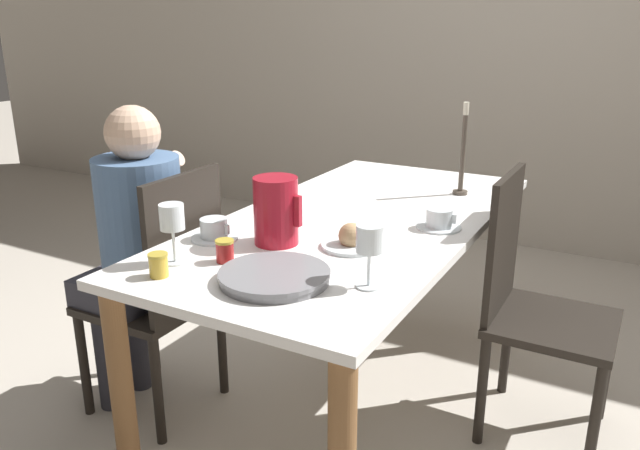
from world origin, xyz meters
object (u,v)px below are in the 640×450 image
at_px(jam_jar_amber, 225,250).
at_px(chair_opposite, 532,302).
at_px(person_seated, 136,238).
at_px(wine_glass_juice, 172,221).
at_px(teacup_near_person, 214,230).
at_px(wine_glass_water, 369,242).
at_px(teacup_across, 439,220).
at_px(serving_tray, 274,276).
at_px(jam_jar_red, 158,264).
at_px(chair_person_side, 164,290).
at_px(bread_plate, 351,240).
at_px(candlestick_tall, 462,158).
at_px(red_pitcher, 276,210).

bearing_deg(jam_jar_amber, chair_opposite, 45.26).
relative_size(person_seated, wine_glass_juice, 6.61).
bearing_deg(teacup_near_person, wine_glass_water, -10.19).
bearing_deg(wine_glass_water, teacup_across, 89.56).
xyz_separation_m(serving_tray, jam_jar_red, (-0.30, -0.13, 0.02)).
xyz_separation_m(wine_glass_juice, jam_jar_amber, (0.12, 0.08, -0.09)).
distance_m(wine_glass_juice, jam_jar_amber, 0.17).
height_order(teacup_across, jam_jar_amber, teacup_across).
relative_size(chair_opposite, wine_glass_juice, 5.35).
relative_size(teacup_near_person, teacup_across, 1.00).
relative_size(chair_person_side, bread_plate, 5.03).
distance_m(chair_opposite, jam_jar_amber, 1.12).
xyz_separation_m(serving_tray, candlestick_tall, (0.18, 1.12, 0.13)).
xyz_separation_m(teacup_across, jam_jar_red, (-0.54, -0.78, 0.01)).
bearing_deg(jam_jar_amber, wine_glass_juice, -147.50).
height_order(chair_person_side, bread_plate, chair_person_side).
height_order(wine_glass_juice, bread_plate, wine_glass_juice).
height_order(teacup_across, jam_jar_red, teacup_across).
bearing_deg(wine_glass_water, jam_jar_amber, -175.29).
distance_m(person_seated, wine_glass_juice, 0.54).
bearing_deg(serving_tray, wine_glass_water, 20.48).
bearing_deg(jam_jar_red, red_pitcher, 70.46).
distance_m(wine_glass_water, jam_jar_amber, 0.46).
bearing_deg(serving_tray, candlestick_tall, 81.05).
relative_size(person_seated, teacup_across, 7.75).
distance_m(wine_glass_water, serving_tray, 0.28).
distance_m(red_pitcher, teacup_across, 0.57).
xyz_separation_m(chair_opposite, jam_jar_amber, (-0.76, -0.77, 0.31)).
distance_m(chair_person_side, candlestick_tall, 1.27).
bearing_deg(serving_tray, jam_jar_amber, 165.68).
relative_size(chair_person_side, teacup_across, 6.27).
xyz_separation_m(teacup_near_person, jam_jar_red, (0.06, -0.32, 0.01)).
bearing_deg(red_pitcher, jam_jar_amber, -102.20).
bearing_deg(wine_glass_juice, teacup_near_person, 97.41).
bearing_deg(person_seated, wine_glass_juice, -121.90).
xyz_separation_m(person_seated, jam_jar_red, (0.46, -0.36, 0.11)).
bearing_deg(bread_plate, teacup_across, 60.26).
bearing_deg(teacup_across, jam_jar_amber, -126.77).
xyz_separation_m(red_pitcher, teacup_near_person, (-0.20, -0.06, -0.08)).
bearing_deg(wine_glass_water, candlestick_tall, 93.49).
bearing_deg(chair_person_side, bread_plate, -83.74).
bearing_deg(wine_glass_water, chair_opposite, 66.80).
distance_m(serving_tray, bread_plate, 0.35).
bearing_deg(serving_tray, jam_jar_red, -157.19).
distance_m(teacup_near_person, jam_jar_red, 0.33).
distance_m(chair_person_side, chair_opposite, 1.34).
xyz_separation_m(person_seated, wine_glass_water, (0.99, -0.15, 0.20)).
relative_size(serving_tray, jam_jar_amber, 4.54).
distance_m(chair_opposite, person_seated, 1.44).
relative_size(teacup_near_person, jam_jar_red, 2.26).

